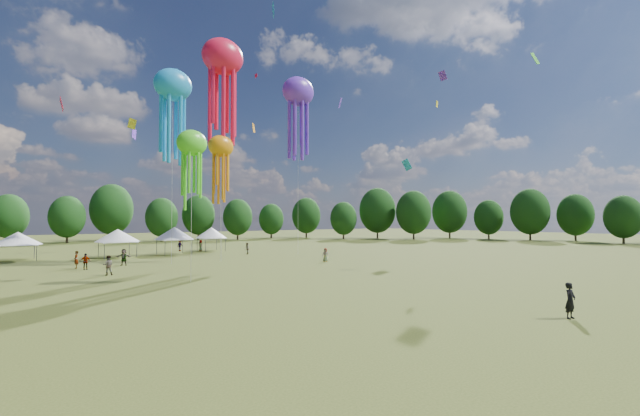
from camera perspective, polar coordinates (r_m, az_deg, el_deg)
ground at (r=20.54m, az=21.73°, el=-16.01°), size 300.00×300.00×0.00m
observer_main at (r=26.02m, az=30.64°, el=-10.68°), size 0.70×0.48×1.87m
spectator_near at (r=43.73m, az=-26.65°, el=-6.92°), size 1.00×0.85×1.82m
spectators_far at (r=59.54m, az=-18.28°, el=-5.52°), size 25.61×28.45×1.91m
festival_tents at (r=65.21m, az=-26.82°, el=-3.26°), size 35.56×11.46×4.09m
show_kites at (r=54.36m, az=-16.84°, el=14.69°), size 43.95×19.29×27.51m
small_kites at (r=59.19m, az=-19.43°, el=22.99°), size 76.35×65.10×41.57m
treeline at (r=73.90m, az=-27.30°, el=-0.24°), size 201.57×95.24×13.43m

